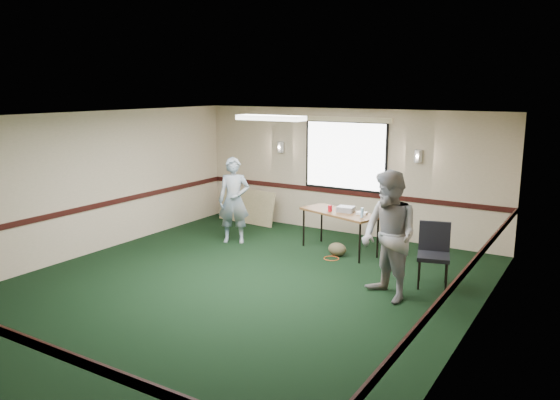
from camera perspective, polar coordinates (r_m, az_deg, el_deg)
The scene contains 13 objects.
ground at distance 8.84m, azimuth -4.47°, elevation -9.11°, with size 8.00×8.00×0.00m, color black.
room_shell at distance 10.18m, azimuth 2.43°, elevation 2.90°, with size 8.00×8.02×8.00m.
folding_table at distance 10.53m, azimuth 6.26°, elevation -1.53°, with size 1.71×1.08×0.80m.
projector at distance 10.51m, azimuth 6.89°, elevation -0.96°, with size 0.31×0.26×0.10m, color #93939B.
game_console at distance 10.35m, azimuth 8.57°, elevation -1.36°, with size 0.19×0.15×0.05m, color white.
red_cup at distance 10.52m, azimuth 5.24°, elevation -0.87°, with size 0.08×0.08×0.12m, color #AE0B16.
water_bottle at distance 10.07m, azimuth 8.57°, elevation -1.33°, with size 0.06×0.06×0.18m, color #86B8DB.
duffel_bag at distance 10.43m, azimuth 6.00°, elevation -5.14°, with size 0.36×0.27×0.25m, color #4E462C.
cable_coil at distance 10.27m, azimuth 5.39°, elevation -6.09°, with size 0.29×0.29×0.01m, color #D64E1A.
folded_table at distance 12.85m, azimuth -3.51°, elevation -0.63°, with size 1.55×0.07×0.80m, color #9C8D60.
conference_chair at distance 9.12m, azimuth 15.78°, elevation -4.93°, with size 0.61×0.63×1.01m.
person_left at distance 11.14m, azimuth -4.84°, elevation -0.04°, with size 0.64×0.42×1.76m, color #426A92.
person_right at distance 8.23m, azimuth 11.33°, elevation -3.74°, with size 0.95×0.74×1.95m, color #6E8AAB.
Camera 1 is at (4.89, -6.67, 3.13)m, focal length 35.00 mm.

